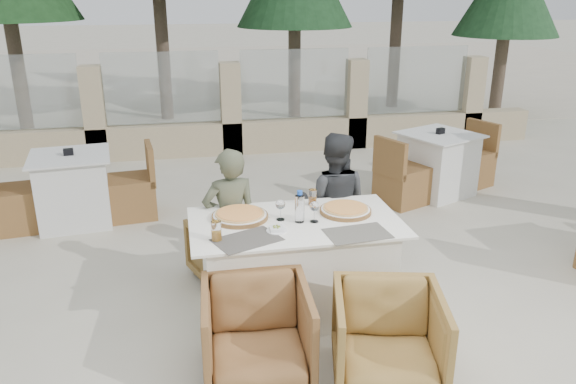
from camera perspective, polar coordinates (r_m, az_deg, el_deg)
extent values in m
plane|color=beige|center=(4.51, 0.80, -12.65)|extent=(80.00, 80.00, 0.00)
cube|color=beige|center=(17.90, -8.78, 11.92)|extent=(30.00, 16.00, 0.01)
cube|color=#544F48|center=(3.95, -4.19, -4.86)|extent=(0.53, 0.45, 0.00)
cube|color=#625E54|center=(4.07, 7.07, -4.20)|extent=(0.48, 0.34, 0.00)
cylinder|color=orange|center=(4.31, -4.91, -2.35)|extent=(0.49, 0.49, 0.06)
cylinder|color=orange|center=(4.43, 5.86, -1.78)|extent=(0.48, 0.48, 0.05)
cylinder|color=#A8C0DD|center=(4.20, 1.19, -1.47)|extent=(0.07, 0.07, 0.25)
cylinder|color=orange|center=(3.94, -7.29, -3.96)|extent=(0.08, 0.08, 0.14)
cylinder|color=orange|center=(4.55, 2.51, -0.55)|extent=(0.07, 0.07, 0.13)
imported|color=brown|center=(4.98, -6.13, -5.83)|extent=(0.75, 0.76, 0.54)
imported|color=olive|center=(4.98, 3.72, -5.50)|extent=(0.68, 0.70, 0.58)
imported|color=brown|center=(3.75, -3.17, -14.17)|extent=(0.73, 0.75, 0.65)
imported|color=olive|center=(3.76, 10.11, -14.47)|extent=(0.83, 0.84, 0.64)
imported|color=#50543D|center=(4.63, -5.85, -3.08)|extent=(0.50, 0.36, 1.25)
imported|color=#343639|center=(4.96, 4.62, -1.21)|extent=(0.76, 0.67, 1.29)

